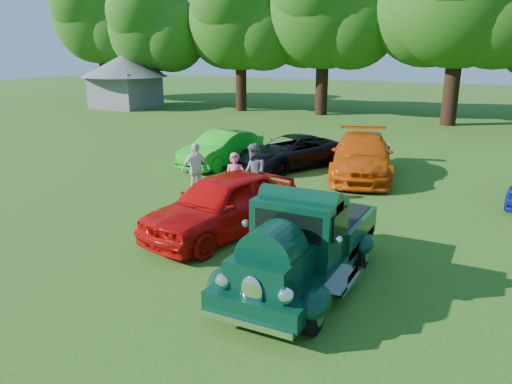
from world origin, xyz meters
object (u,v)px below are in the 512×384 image
at_px(back_car_orange, 362,156).
at_px(spectator_grey, 254,173).
at_px(gazebo, 125,75).
at_px(back_car_lime, 222,149).
at_px(red_convertible, 222,204).
at_px(hero_pickup, 303,246).
at_px(spectator_pink, 235,182).
at_px(spectator_white, 195,169).
at_px(back_car_black, 291,152).

relative_size(back_car_orange, spectator_grey, 2.90).
bearing_deg(gazebo, back_car_lime, -38.94).
bearing_deg(red_convertible, hero_pickup, -18.02).
xyz_separation_m(spectator_pink, spectator_white, (-1.81, 0.71, 0.00)).
relative_size(spectator_grey, spectator_white, 1.07).
distance_m(back_car_black, spectator_grey, 4.71).
bearing_deg(spectator_white, hero_pickup, -99.71).
height_order(hero_pickup, back_car_black, hero_pickup).
height_order(red_convertible, back_car_lime, red_convertible).
distance_m(red_convertible, spectator_pink, 1.88).
height_order(hero_pickup, back_car_lime, hero_pickup).
bearing_deg(spectator_grey, back_car_lime, -177.04).
height_order(back_car_lime, back_car_black, back_car_lime).
bearing_deg(red_convertible, gazebo, 148.30).
distance_m(red_convertible, spectator_grey, 2.69).
height_order(spectator_pink, gazebo, gazebo).
height_order(back_car_lime, spectator_white, spectator_white).
distance_m(hero_pickup, spectator_white, 6.64).
xyz_separation_m(hero_pickup, red_convertible, (-2.77, 1.63, -0.03)).
relative_size(back_car_lime, spectator_white, 2.41).
xyz_separation_m(hero_pickup, back_car_orange, (-1.33, 8.79, -0.04)).
distance_m(spectator_grey, spectator_white, 1.94).
distance_m(back_car_lime, spectator_pink, 5.60).
distance_m(hero_pickup, red_convertible, 3.22).
bearing_deg(red_convertible, back_car_black, 112.64).
xyz_separation_m(back_car_orange, spectator_pink, (-2.08, -5.39, 0.08)).
xyz_separation_m(back_car_black, spectator_pink, (0.68, -5.50, 0.21)).
bearing_deg(hero_pickup, gazebo, 137.32).
height_order(hero_pickup, red_convertible, hero_pickup).
height_order(red_convertible, gazebo, gazebo).
height_order(back_car_black, gazebo, gazebo).
relative_size(hero_pickup, spectator_white, 2.81).
relative_size(hero_pickup, back_car_black, 1.06).
relative_size(hero_pickup, spectator_grey, 2.63).
height_order(back_car_lime, gazebo, gazebo).
xyz_separation_m(red_convertible, spectator_grey, (-0.51, 2.64, 0.12)).
height_order(red_convertible, spectator_pink, spectator_pink).
distance_m(red_convertible, gazebo, 28.28).
relative_size(spectator_pink, spectator_white, 1.00).
bearing_deg(spectator_white, spectator_pink, -83.05).
bearing_deg(red_convertible, back_car_orange, 90.95).
height_order(red_convertible, spectator_white, spectator_white).
height_order(hero_pickup, gazebo, gazebo).
bearing_deg(back_car_orange, gazebo, 135.17).
xyz_separation_m(back_car_lime, spectator_white, (1.39, -3.87, 0.17)).
distance_m(hero_pickup, gazebo, 31.41).
bearing_deg(spectator_white, red_convertible, -106.91).
bearing_deg(gazebo, spectator_pink, -42.29).
relative_size(back_car_black, back_car_orange, 0.85).
bearing_deg(gazebo, red_convertible, -44.07).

